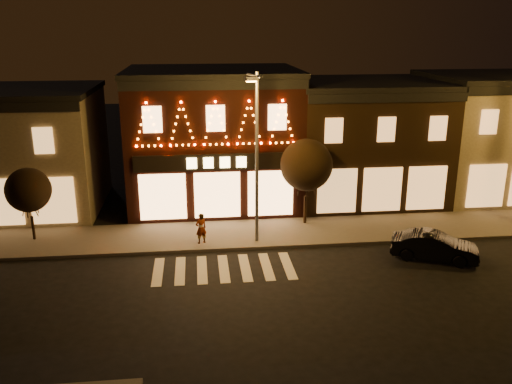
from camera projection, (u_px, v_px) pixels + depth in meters
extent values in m
plane|color=black|center=(229.00, 312.00, 21.17)|extent=(120.00, 120.00, 0.00)
cube|color=#47423D|center=(257.00, 233.00, 28.95)|extent=(44.00, 4.00, 0.15)
cube|color=black|center=(214.00, 140.00, 33.27)|extent=(10.00, 8.00, 8.00)
cube|color=black|center=(212.00, 71.00, 32.03)|extent=(10.20, 8.20, 0.30)
cube|color=black|center=(215.00, 85.00, 28.31)|extent=(10.00, 0.25, 0.50)
cube|color=black|center=(217.00, 162.00, 29.50)|extent=(9.00, 0.15, 0.90)
cube|color=#FFD87F|center=(217.00, 163.00, 29.40)|extent=(3.40, 0.08, 0.60)
cube|color=black|center=(363.00, 142.00, 34.40)|extent=(9.00, 8.00, 7.20)
cube|color=black|center=(367.00, 83.00, 33.29)|extent=(9.20, 8.20, 0.30)
cube|color=black|center=(389.00, 98.00, 29.57)|extent=(9.00, 0.25, 0.50)
cube|color=#6D614D|center=(497.00, 137.00, 35.33)|extent=(9.00, 8.00, 7.50)
cube|color=black|center=(505.00, 76.00, 34.17)|extent=(9.20, 8.20, 0.30)
cylinder|color=#59595E|center=(257.00, 160.00, 26.57)|extent=(0.17, 0.17, 8.53)
cylinder|color=#59595E|center=(254.00, 76.00, 24.53)|extent=(0.54, 1.68, 0.11)
cube|color=#59595E|center=(251.00, 79.00, 23.74)|extent=(0.59, 0.43, 0.19)
cube|color=orange|center=(251.00, 81.00, 23.77)|extent=(0.45, 0.31, 0.05)
cylinder|color=black|center=(33.00, 228.00, 27.84)|extent=(0.14, 0.14, 1.24)
sphere|color=black|center=(28.00, 190.00, 27.24)|extent=(2.27, 2.27, 2.27)
cylinder|color=black|center=(305.00, 209.00, 30.10)|extent=(0.17, 0.17, 1.56)
sphere|color=black|center=(306.00, 165.00, 29.34)|extent=(2.85, 2.85, 2.85)
imported|color=black|center=(434.00, 246.00, 25.78)|extent=(4.25, 2.94, 1.33)
imported|color=gray|center=(201.00, 228.00, 27.27)|extent=(0.69, 0.58, 1.59)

